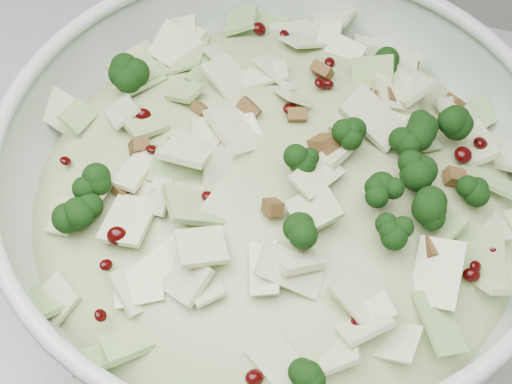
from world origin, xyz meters
TOP-DOWN VIEW (x-y plane):
  - mixing_bowl at (-0.17, 1.62)m, footprint 0.45×0.45m
  - salad at (-0.17, 1.62)m, footprint 0.49×0.49m

SIDE VIEW (x-z plane):
  - mixing_bowl at x=-0.17m, z-range 0.90..1.06m
  - salad at x=-0.17m, z-range 0.93..1.09m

